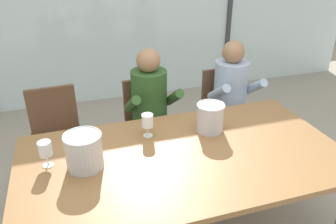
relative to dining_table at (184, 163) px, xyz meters
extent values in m
plane|color=#9E9384|center=(0.00, 1.00, -0.67)|extent=(14.00, 14.00, 0.00)
cube|color=silver|center=(0.00, 2.69, 0.63)|extent=(7.36, 0.03, 2.60)
cube|color=olive|center=(0.00, 0.00, 0.04)|extent=(2.16, 1.16, 0.04)
cylinder|color=olive|center=(-0.98, 0.48, -0.32)|extent=(0.07, 0.07, 0.69)
cylinder|color=olive|center=(0.98, 0.48, -0.32)|extent=(0.07, 0.07, 0.69)
cube|color=brown|center=(-0.83, 0.91, -0.22)|extent=(0.47, 0.47, 0.03)
cube|color=brown|center=(-0.84, 1.11, 0.00)|extent=(0.42, 0.06, 0.42)
cylinder|color=brown|center=(-1.00, 0.70, -0.45)|extent=(0.04, 0.04, 0.44)
cylinder|color=brown|center=(-0.63, 0.73, -0.45)|extent=(0.04, 0.04, 0.44)
cylinder|color=brown|center=(-1.03, 1.08, -0.45)|extent=(0.04, 0.04, 0.44)
cylinder|color=brown|center=(-0.65, 1.11, -0.45)|extent=(0.04, 0.04, 0.44)
cube|color=brown|center=(0.02, 0.87, -0.22)|extent=(0.47, 0.47, 0.03)
cube|color=brown|center=(0.00, 1.07, 0.00)|extent=(0.42, 0.07, 0.42)
cylinder|color=brown|center=(-0.16, 0.67, -0.45)|extent=(0.04, 0.04, 0.44)
cylinder|color=brown|center=(0.22, 0.70, -0.45)|extent=(0.04, 0.04, 0.44)
cylinder|color=brown|center=(-0.19, 1.04, -0.45)|extent=(0.04, 0.04, 0.44)
cylinder|color=brown|center=(0.19, 1.07, -0.45)|extent=(0.04, 0.04, 0.44)
cube|color=brown|center=(0.82, 0.90, -0.22)|extent=(0.46, 0.46, 0.03)
cube|color=brown|center=(0.81, 1.10, 0.00)|extent=(0.42, 0.06, 0.42)
cylinder|color=brown|center=(0.64, 0.71, -0.45)|extent=(0.04, 0.04, 0.44)
cylinder|color=brown|center=(1.02, 0.72, -0.45)|extent=(0.04, 0.04, 0.44)
cylinder|color=brown|center=(0.62, 1.08, -0.45)|extent=(0.04, 0.04, 0.44)
cylinder|color=brown|center=(1.00, 1.10, -0.45)|extent=(0.04, 0.04, 0.44)
cylinder|color=#2D5123|center=(0.01, 0.93, 0.07)|extent=(0.34, 0.34, 0.52)
sphere|color=#936B4C|center=(0.01, 0.93, 0.43)|extent=(0.21, 0.21, 0.21)
cube|color=#47423D|center=(-0.07, 0.72, -0.19)|extent=(0.15, 0.41, 0.13)
cube|color=#47423D|center=(0.11, 0.73, -0.19)|extent=(0.15, 0.41, 0.13)
cylinder|color=#47423D|center=(-0.06, 0.52, -0.44)|extent=(0.10, 0.10, 0.46)
cylinder|color=#47423D|center=(0.12, 0.53, -0.44)|extent=(0.10, 0.10, 0.46)
cylinder|color=#2D5123|center=(-0.18, 0.80, 0.10)|extent=(0.10, 0.33, 0.26)
cylinder|color=#2D5123|center=(0.20, 0.82, 0.10)|extent=(0.10, 0.33, 0.26)
cylinder|color=#9EB2D1|center=(0.82, 0.93, 0.07)|extent=(0.33, 0.33, 0.52)
sphere|color=#936B4C|center=(0.82, 0.93, 0.43)|extent=(0.21, 0.21, 0.21)
cube|color=#47423D|center=(0.73, 0.72, -0.19)|extent=(0.14, 0.40, 0.13)
cube|color=#47423D|center=(0.91, 0.73, -0.19)|extent=(0.14, 0.40, 0.13)
cylinder|color=#47423D|center=(0.74, 0.52, -0.44)|extent=(0.10, 0.10, 0.46)
cylinder|color=#47423D|center=(0.92, 0.53, -0.44)|extent=(0.10, 0.10, 0.46)
cylinder|color=#9EB2D1|center=(0.63, 0.80, 0.10)|extent=(0.09, 0.33, 0.26)
cylinder|color=#9EB2D1|center=(1.01, 0.81, 0.10)|extent=(0.09, 0.33, 0.26)
cylinder|color=#B7B7BC|center=(-0.63, 0.06, 0.18)|extent=(0.23, 0.23, 0.22)
torus|color=silver|center=(-0.63, 0.06, 0.29)|extent=(0.24, 0.24, 0.01)
cylinder|color=#B7B7BC|center=(0.30, 0.25, 0.17)|extent=(0.20, 0.20, 0.21)
torus|color=silver|center=(0.30, 0.25, 0.27)|extent=(0.21, 0.21, 0.01)
cylinder|color=silver|center=(-0.86, 0.15, 0.07)|extent=(0.07, 0.07, 0.00)
cylinder|color=silver|center=(-0.86, 0.15, 0.11)|extent=(0.01, 0.01, 0.07)
cylinder|color=silver|center=(-0.86, 0.15, 0.19)|extent=(0.08, 0.08, 0.09)
cylinder|color=maroon|center=(-0.86, 0.15, 0.16)|extent=(0.07, 0.07, 0.04)
cylinder|color=silver|center=(-0.17, 0.31, 0.07)|extent=(0.07, 0.07, 0.00)
cylinder|color=silver|center=(-0.17, 0.31, 0.11)|extent=(0.01, 0.01, 0.07)
cylinder|color=silver|center=(-0.17, 0.31, 0.19)|extent=(0.08, 0.08, 0.09)
camera|label=1|loc=(-0.66, -1.73, 1.32)|focal=35.58mm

